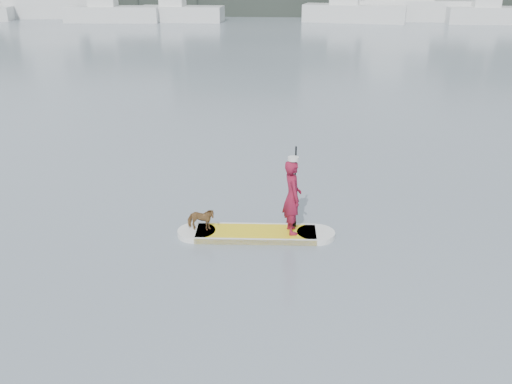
# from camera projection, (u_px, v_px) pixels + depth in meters

# --- Properties ---
(ground) EXTENTS (140.00, 140.00, 0.00)m
(ground) POSITION_uv_depth(u_px,v_px,m) (452.00, 266.00, 10.77)
(ground) COLOR slate
(ground) RESTS_ON ground
(paddleboard) EXTENTS (3.30, 0.91, 0.12)m
(paddleboard) POSITION_uv_depth(u_px,v_px,m) (256.00, 234.00, 11.92)
(paddleboard) COLOR yellow
(paddleboard) RESTS_ON ground
(paddler) EXTENTS (0.51, 0.65, 1.57)m
(paddler) POSITION_uv_depth(u_px,v_px,m) (292.00, 197.00, 11.58)
(paddler) COLOR maroon
(paddler) RESTS_ON paddleboard
(white_cap) EXTENTS (0.22, 0.22, 0.07)m
(white_cap) POSITION_uv_depth(u_px,v_px,m) (293.00, 159.00, 11.27)
(white_cap) COLOR silver
(white_cap) RESTS_ON paddler
(dog) EXTENTS (0.59, 0.27, 0.49)m
(dog) POSITION_uv_depth(u_px,v_px,m) (201.00, 219.00, 11.84)
(dog) COLOR brown
(dog) RESTS_ON paddleboard
(paddle) EXTENTS (0.10, 0.30, 2.00)m
(paddle) POSITION_uv_depth(u_px,v_px,m) (294.00, 197.00, 11.84)
(paddle) COLOR black
(paddle) RESTS_ON ground
(sailboat_b) EXTENTS (8.67, 2.91, 12.75)m
(sailboat_b) POSITION_uv_depth(u_px,v_px,m) (112.00, 12.00, 52.55)
(sailboat_b) COLOR silver
(sailboat_b) RESTS_ON ground
(sailboat_c) EXTENTS (7.87, 2.98, 11.12)m
(sailboat_c) POSITION_uv_depth(u_px,v_px,m) (181.00, 12.00, 52.93)
(sailboat_c) COLOR silver
(sailboat_c) RESTS_ON ground
(sailboat_d) EXTENTS (9.67, 4.62, 13.69)m
(sailboat_d) POSITION_uv_depth(u_px,v_px,m) (354.00, 11.00, 52.54)
(sailboat_d) COLOR silver
(sailboat_d) RESTS_ON ground
(sailboat_e) EXTENTS (8.26, 2.70, 11.96)m
(sailboat_e) POSITION_uv_depth(u_px,v_px,m) (492.00, 14.00, 51.35)
(sailboat_e) COLOR silver
(sailboat_e) RESTS_ON ground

